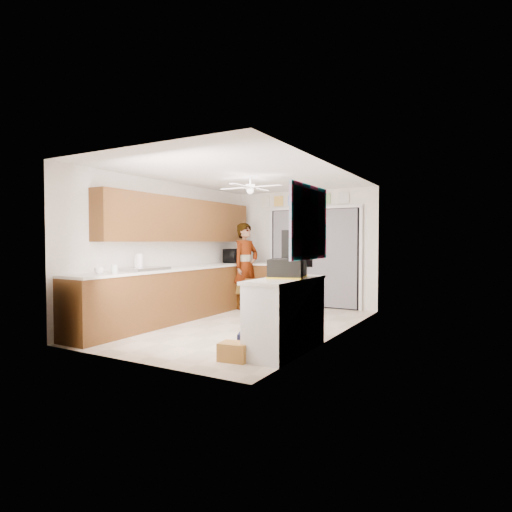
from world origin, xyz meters
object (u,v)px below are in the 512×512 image
at_px(cardboard_box, 234,352).
at_px(navy_crate, 255,342).
at_px(microwave, 235,256).
at_px(cup, 99,271).
at_px(paper_towel_roll, 139,262).
at_px(suitcase, 288,268).
at_px(man, 246,266).
at_px(dog, 281,302).

height_order(cardboard_box, navy_crate, navy_crate).
xyz_separation_m(microwave, cardboard_box, (2.31, -3.62, -0.98)).
xyz_separation_m(cup, cardboard_box, (2.25, 0.05, -0.88)).
xyz_separation_m(paper_towel_roll, navy_crate, (2.39, -0.39, -0.95)).
xyz_separation_m(microwave, suitcase, (2.63, -2.84, -0.03)).
bearing_deg(cup, microwave, 90.93).
bearing_deg(cardboard_box, microwave, 122.46).
relative_size(navy_crate, man, 0.22).
distance_m(cup, dog, 3.75).
height_order(navy_crate, dog, dog).
distance_m(cup, paper_towel_roll, 0.94).
height_order(navy_crate, man, man).
bearing_deg(dog, microwave, 168.42).
bearing_deg(navy_crate, cup, -166.60).
bearing_deg(cup, dog, 71.41).
bearing_deg(microwave, navy_crate, -159.06).
bearing_deg(microwave, cup, 165.60).
bearing_deg(suitcase, man, 115.05).
relative_size(cup, dog, 0.25).
bearing_deg(cup, navy_crate, 13.40).
distance_m(navy_crate, dog, 3.13).
height_order(microwave, cup, microwave).
xyz_separation_m(navy_crate, man, (-1.90, 2.94, 0.77)).
xyz_separation_m(paper_towel_roll, cardboard_box, (2.39, -0.88, -0.97)).
bearing_deg(dog, suitcase, -64.31).
bearing_deg(man, microwave, 77.16).
distance_m(suitcase, cardboard_box, 1.27).
relative_size(suitcase, man, 0.32).
distance_m(microwave, paper_towel_roll, 2.75).
height_order(cup, cardboard_box, cup).
distance_m(cup, navy_crate, 2.47).
relative_size(cardboard_box, dog, 0.67).
relative_size(suitcase, navy_crate, 1.41).
height_order(cup, dog, cup).
height_order(suitcase, navy_crate, suitcase).
distance_m(suitcase, dog, 3.11).
distance_m(cup, suitcase, 2.70).
height_order(suitcase, man, man).
xyz_separation_m(cardboard_box, man, (-1.90, 3.42, 0.79)).
bearing_deg(paper_towel_roll, microwave, 88.13).
xyz_separation_m(paper_towel_roll, suitcase, (2.71, -0.10, -0.01)).
distance_m(microwave, dog, 1.53).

